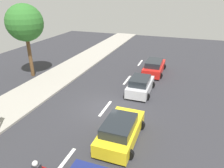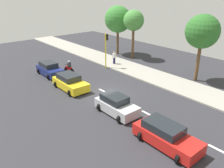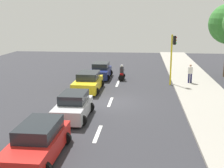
{
  "view_description": "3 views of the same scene",
  "coord_description": "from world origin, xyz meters",
  "px_view_note": "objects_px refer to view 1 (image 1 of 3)",
  "views": [
    {
      "loc": [
        -5.22,
        12.99,
        8.2
      ],
      "look_at": [
        0.18,
        -2.01,
        1.19
      ],
      "focal_mm": 33.73,
      "sensor_mm": 36.0,
      "label": 1
    },
    {
      "loc": [
        -13.09,
        -16.41,
        9.65
      ],
      "look_at": [
        -0.13,
        -0.99,
        1.3
      ],
      "focal_mm": 37.26,
      "sensor_mm": 36.0,
      "label": 2
    },
    {
      "loc": [
        2.32,
        -20.66,
        6.09
      ],
      "look_at": [
        0.14,
        -0.17,
        1.38
      ],
      "focal_mm": 48.01,
      "sensor_mm": 36.0,
      "label": 3
    }
  ],
  "objects_px": {
    "car_yellow_cab": "(120,130)",
    "street_tree_north": "(25,23)",
    "car_silver": "(140,85)",
    "car_red": "(154,67)"
  },
  "relations": [
    {
      "from": "car_yellow_cab",
      "to": "street_tree_north",
      "type": "bearing_deg",
      "value": -30.28
    },
    {
      "from": "car_yellow_cab",
      "to": "street_tree_north",
      "type": "distance_m",
      "value": 14.67
    },
    {
      "from": "car_red",
      "to": "car_yellow_cab",
      "type": "distance_m",
      "value": 12.13
    },
    {
      "from": "street_tree_north",
      "to": "car_silver",
      "type": "bearing_deg",
      "value": 179.02
    },
    {
      "from": "car_red",
      "to": "car_yellow_cab",
      "type": "height_order",
      "value": "same"
    },
    {
      "from": "car_red",
      "to": "street_tree_north",
      "type": "bearing_deg",
      "value": 23.2
    },
    {
      "from": "car_red",
      "to": "street_tree_north",
      "type": "distance_m",
      "value": 13.85
    },
    {
      "from": "car_silver",
      "to": "car_yellow_cab",
      "type": "height_order",
      "value": "same"
    },
    {
      "from": "car_silver",
      "to": "car_red",
      "type": "distance_m",
      "value": 5.34
    },
    {
      "from": "car_red",
      "to": "car_silver",
      "type": "bearing_deg",
      "value": 86.54
    }
  ]
}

